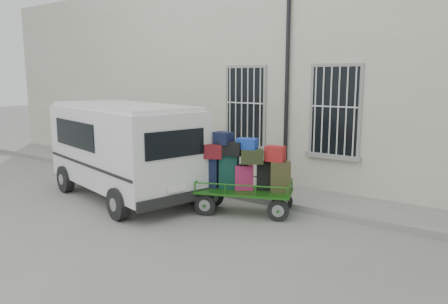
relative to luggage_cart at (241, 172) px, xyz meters
The scene contains 5 objects.
ground 1.57m from the luggage_cart, 156.45° to the right, with size 80.00×80.00×0.00m, color slate.
building 5.52m from the luggage_cart, 102.81° to the left, with size 24.00×5.15×6.00m.
sidewalk 2.23m from the luggage_cart, 123.74° to the left, with size 24.00×1.70×0.15m, color slate.
luggage_cart is the anchor object (origin of this frame).
van 3.27m from the luggage_cart, 167.84° to the right, with size 5.13×3.07×2.42m.
Camera 1 is at (6.55, -7.55, 3.10)m, focal length 35.00 mm.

